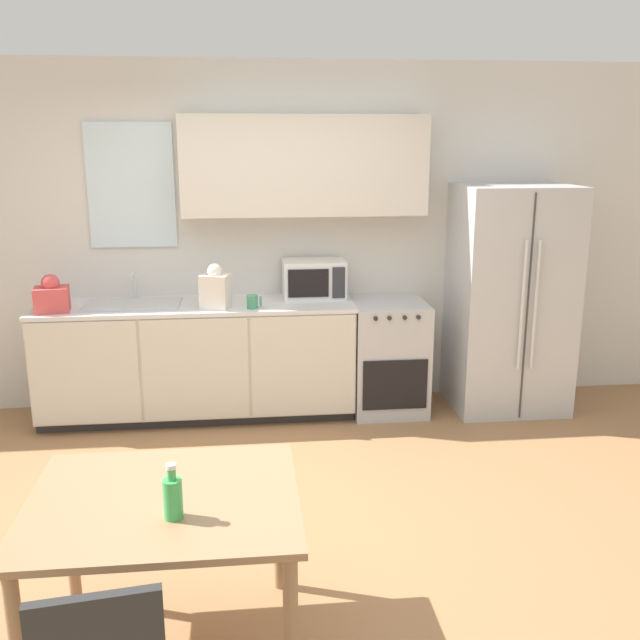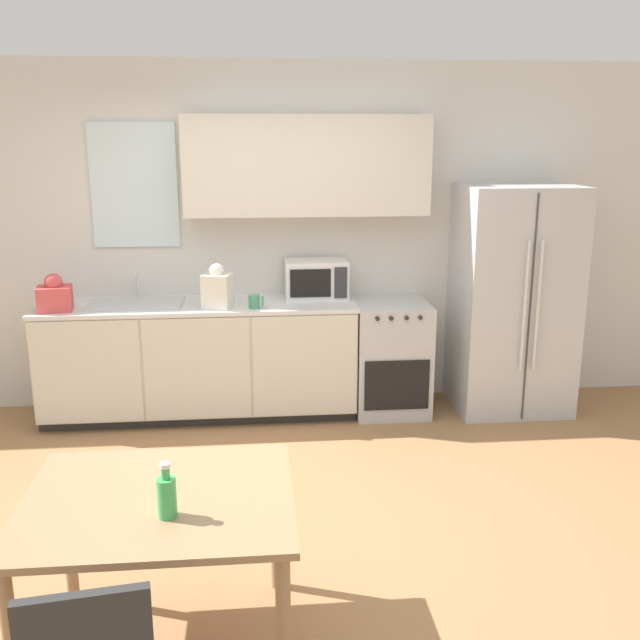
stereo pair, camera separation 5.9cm
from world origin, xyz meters
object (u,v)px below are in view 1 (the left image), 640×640
Objects in this scene: coffee_mug at (253,302)px; drink_bottle at (173,496)px; microwave at (314,279)px; refrigerator at (510,299)px; dining_table at (165,519)px; oven_range at (387,356)px.

coffee_mug is 0.51× the size of drink_bottle.
microwave is 3.08m from drink_bottle.
refrigerator reaches higher than coffee_mug.
oven_range is at bearing 61.24° from dining_table.
oven_range is 7.85× the size of coffee_mug.
coffee_mug is (-2.02, -0.16, 0.06)m from refrigerator.
coffee_mug is at bearing -169.83° from oven_range.
drink_bottle is (-0.35, -2.64, -0.14)m from coffee_mug.
microwave reaches higher than coffee_mug.
drink_bottle is at bearing -97.65° from coffee_mug.
oven_range is at bearing -12.33° from microwave.
coffee_mug is at bearing -175.56° from refrigerator.
microwave is at bearing 72.29° from dining_table.
coffee_mug is (-0.48, -0.31, -0.10)m from microwave.
oven_range is 0.85m from microwave.
microwave is (-1.54, 0.16, 0.16)m from refrigerator.
oven_range is 3.98× the size of drink_bottle.
coffee_mug reaches higher than oven_range.
drink_bottle is at bearing -130.34° from refrigerator.
refrigerator is 15.74× the size of coffee_mug.
microwave is (-0.57, 0.13, 0.61)m from oven_range.
refrigerator is at bearing 47.29° from dining_table.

